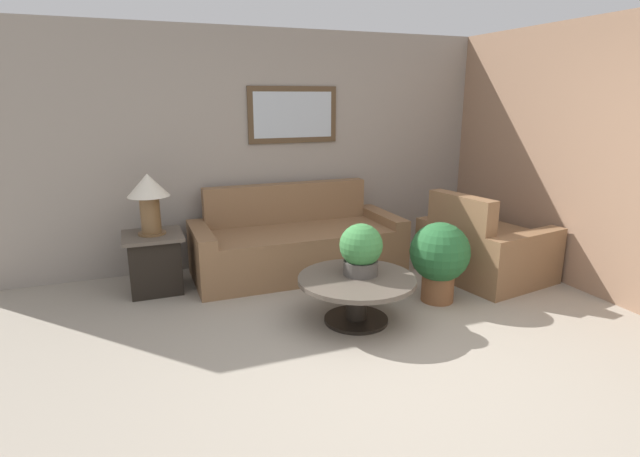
# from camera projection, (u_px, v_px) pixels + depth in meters

# --- Properties ---
(ground_plane) EXTENTS (20.00, 20.00, 0.00)m
(ground_plane) POSITION_uv_depth(u_px,v_px,m) (416.00, 376.00, 3.47)
(ground_plane) COLOR gray
(wall_back) EXTENTS (6.77, 0.09, 2.60)m
(wall_back) POSITION_uv_depth(u_px,v_px,m) (287.00, 148.00, 5.74)
(wall_back) COLOR gray
(wall_back) RESTS_ON ground_plane
(wall_right) EXTENTS (0.06, 4.87, 2.60)m
(wall_right) POSITION_uv_depth(u_px,v_px,m) (547.00, 153.00, 5.27)
(wall_right) COLOR #937056
(wall_right) RESTS_ON ground_plane
(couch_main) EXTENTS (2.24, 0.95, 0.93)m
(couch_main) POSITION_uv_depth(u_px,v_px,m) (297.00, 245.00, 5.46)
(couch_main) COLOR brown
(couch_main) RESTS_ON ground_plane
(armchair) EXTENTS (1.18, 1.29, 0.93)m
(armchair) POSITION_uv_depth(u_px,v_px,m) (484.00, 250.00, 5.30)
(armchair) COLOR brown
(armchair) RESTS_ON ground_plane
(coffee_table) EXTENTS (1.00, 1.00, 0.40)m
(coffee_table) POSITION_uv_depth(u_px,v_px,m) (357.00, 289.00, 4.24)
(coffee_table) COLOR black
(coffee_table) RESTS_ON ground_plane
(side_table) EXTENTS (0.56, 0.56, 0.58)m
(side_table) POSITION_uv_depth(u_px,v_px,m) (155.00, 262.00, 4.92)
(side_table) COLOR black
(side_table) RESTS_ON ground_plane
(table_lamp) EXTENTS (0.40, 0.40, 0.59)m
(table_lamp) POSITION_uv_depth(u_px,v_px,m) (149.00, 194.00, 4.75)
(table_lamp) COLOR brown
(table_lamp) RESTS_ON side_table
(potted_plant_on_table) EXTENTS (0.37, 0.37, 0.45)m
(potted_plant_on_table) POSITION_uv_depth(u_px,v_px,m) (361.00, 249.00, 4.22)
(potted_plant_on_table) COLOR #4C4742
(potted_plant_on_table) RESTS_ON coffee_table
(potted_plant_floor) EXTENTS (0.56, 0.56, 0.76)m
(potted_plant_floor) POSITION_uv_depth(u_px,v_px,m) (440.00, 257.00, 4.63)
(potted_plant_floor) COLOR brown
(potted_plant_floor) RESTS_ON ground_plane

